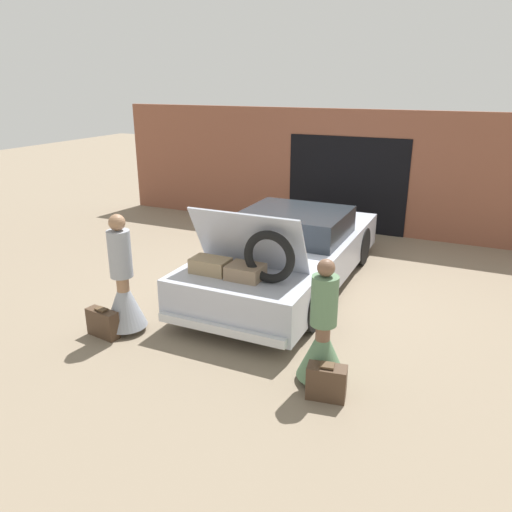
# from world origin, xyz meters

# --- Properties ---
(ground_plane) EXTENTS (40.00, 40.00, 0.00)m
(ground_plane) POSITION_xyz_m (0.00, 0.00, 0.00)
(ground_plane) COLOR #7F705B
(garage_wall_back) EXTENTS (12.00, 0.14, 2.80)m
(garage_wall_back) POSITION_xyz_m (0.00, 3.73, 1.39)
(garage_wall_back) COLOR brown
(garage_wall_back) RESTS_ON ground_plane
(car) EXTENTS (2.03, 4.99, 1.71)m
(car) POSITION_xyz_m (0.00, -0.00, 0.58)
(car) COLOR #B2B7C6
(car) RESTS_ON ground_plane
(person_left) EXTENTS (0.60, 0.60, 1.72)m
(person_left) POSITION_xyz_m (-1.46, -2.61, 0.62)
(person_left) COLOR #997051
(person_left) RESTS_ON ground_plane
(person_right) EXTENTS (0.59, 0.59, 1.54)m
(person_right) POSITION_xyz_m (1.46, -2.66, 0.55)
(person_right) COLOR brown
(person_right) RESTS_ON ground_plane
(suitcase_beside_left_person) EXTENTS (0.51, 0.24, 0.42)m
(suitcase_beside_left_person) POSITION_xyz_m (-1.65, -2.88, 0.20)
(suitcase_beside_left_person) COLOR #473323
(suitcase_beside_left_person) RESTS_ON ground_plane
(suitcase_beside_right_person) EXTENTS (0.47, 0.29, 0.43)m
(suitcase_beside_right_person) POSITION_xyz_m (1.62, -2.97, 0.20)
(suitcase_beside_right_person) COLOR #473323
(suitcase_beside_right_person) RESTS_ON ground_plane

